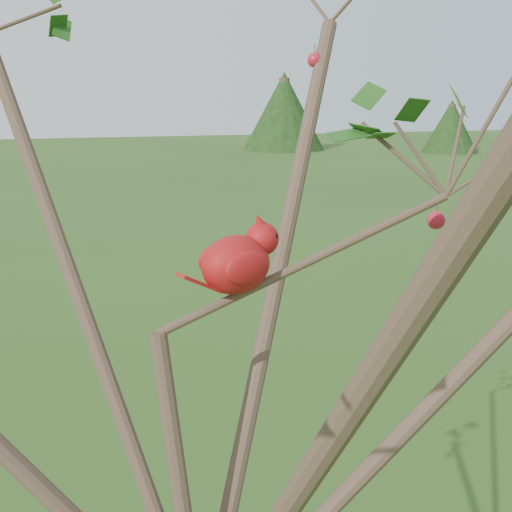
% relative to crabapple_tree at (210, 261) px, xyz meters
% --- Properties ---
extents(crabapple_tree, '(2.35, 2.05, 2.95)m').
position_rel_crabapple_tree_xyz_m(crabapple_tree, '(0.00, 0.00, 0.00)').
color(crabapple_tree, '#3F2D22').
rests_on(crabapple_tree, ground).
extents(cardinal, '(0.24, 0.15, 0.17)m').
position_rel_crabapple_tree_xyz_m(cardinal, '(0.09, 0.11, -0.03)').
color(cardinal, '#A50E1A').
rests_on(cardinal, ground).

